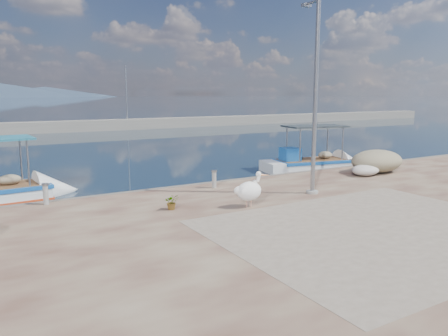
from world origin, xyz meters
TOP-DOWN VIEW (x-y plane):
  - ground at (0.00, 0.00)m, footprint 1400.00×1400.00m
  - quay_patch at (1.00, -3.00)m, footprint 9.00×7.00m
  - breakwater at (-0.00, 40.00)m, footprint 120.00×2.20m
  - boat_right at (7.86, 7.36)m, footprint 6.25×3.08m
  - pelican at (-0.78, 0.83)m, footprint 1.24×0.78m
  - lamp_post at (2.38, 1.33)m, footprint 0.44×0.96m
  - bollard_near at (-0.31, 4.05)m, footprint 0.23×0.23m
  - bollard_far at (-6.51, 4.60)m, footprint 0.24×0.24m
  - potted_plant at (-3.12, 1.83)m, footprint 0.55×0.51m
  - net_pile_c at (8.02, 3.12)m, footprint 2.73×1.95m
  - net_pile_d at (6.89, 2.77)m, footprint 1.38×1.03m

SIDE VIEW (x-z plane):
  - ground at x=0.00m, z-range 0.00..0.00m
  - boat_right at x=7.86m, z-range -1.21..1.67m
  - quay_patch at x=1.00m, z-range 0.50..0.51m
  - breakwater at x=0.00m, z-range -3.15..4.35m
  - potted_plant at x=-3.12m, z-range 0.50..1.00m
  - net_pile_d at x=6.89m, z-range 0.50..1.02m
  - bollard_near at x=-0.31m, z-range 0.53..1.23m
  - bollard_far at x=-6.51m, z-range 0.53..1.25m
  - net_pile_c at x=8.02m, z-range 0.50..1.57m
  - pelican at x=-0.78m, z-range 0.47..1.64m
  - lamp_post at x=2.38m, z-range 0.30..7.30m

